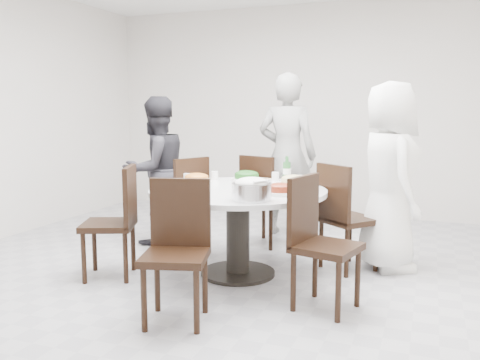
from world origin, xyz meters
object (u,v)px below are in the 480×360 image
(chair_nw, at_px, (180,203))
(diner_left, at_px, (156,171))
(rice_bowl, at_px, (252,192))
(diner_middle, at_px, (287,155))
(chair_s, at_px, (175,253))
(dining_table, at_px, (238,232))
(diner_right, at_px, (389,176))
(beverage_bottle, at_px, (287,169))
(chair_ne, at_px, (349,217))
(chair_n, at_px, (267,200))
(soup_bowl, at_px, (184,190))
(chair_se, at_px, (327,244))
(chair_sw, at_px, (108,222))

(chair_nw, bearing_deg, diner_left, -89.18)
(rice_bowl, bearing_deg, diner_middle, 97.88)
(chair_nw, distance_m, chair_s, 1.79)
(dining_table, xyz_separation_m, chair_nw, (-0.83, 0.54, 0.10))
(dining_table, height_order, diner_right, diner_right)
(beverage_bottle, bearing_deg, chair_ne, -1.02)
(diner_middle, bearing_deg, chair_n, 82.28)
(chair_n, xyz_separation_m, soup_bowl, (-0.21, -1.50, 0.32))
(chair_ne, relative_size, chair_se, 1.00)
(chair_ne, xyz_separation_m, diner_right, (0.31, 0.16, 0.36))
(soup_bowl, height_order, beverage_bottle, beverage_bottle)
(chair_ne, bearing_deg, diner_left, 33.47)
(chair_n, xyz_separation_m, rice_bowl, (0.35, -1.50, 0.34))
(chair_s, bearing_deg, chair_sw, 131.35)
(chair_se, bearing_deg, chair_s, 136.93)
(chair_s, distance_m, diner_right, 2.13)
(chair_sw, relative_size, soup_bowl, 3.63)
(diner_right, bearing_deg, diner_middle, 27.58)
(chair_ne, relative_size, diner_left, 0.61)
(diner_left, relative_size, soup_bowl, 5.92)
(diner_right, bearing_deg, dining_table, 93.21)
(diner_left, height_order, beverage_bottle, diner_left)
(chair_n, height_order, chair_se, same)
(chair_s, relative_size, rice_bowl, 3.19)
(chair_n, height_order, diner_right, diner_right)
(chair_nw, relative_size, chair_sw, 1.00)
(dining_table, xyz_separation_m, rice_bowl, (0.28, -0.46, 0.44))
(diner_middle, bearing_deg, dining_table, 91.08)
(chair_s, xyz_separation_m, diner_left, (-1.15, 1.77, 0.30))
(beverage_bottle, bearing_deg, diner_left, 172.22)
(chair_ne, height_order, chair_nw, same)
(chair_sw, bearing_deg, beverage_bottle, 103.73)
(beverage_bottle, bearing_deg, chair_n, 123.39)
(chair_nw, xyz_separation_m, chair_se, (1.69, -1.03, 0.00))
(diner_right, bearing_deg, diner_left, 63.07)
(diner_right, relative_size, diner_middle, 0.92)
(rice_bowl, height_order, soup_bowl, rice_bowl)
(chair_n, height_order, chair_s, same)
(chair_se, xyz_separation_m, beverage_bottle, (-0.57, 0.99, 0.40))
(beverage_bottle, bearing_deg, soup_bowl, -120.63)
(chair_se, distance_m, diner_middle, 2.22)
(beverage_bottle, bearing_deg, diner_right, 9.73)
(diner_middle, height_order, diner_left, diner_middle)
(chair_se, distance_m, diner_left, 2.39)
(chair_n, distance_m, chair_s, 2.11)
(chair_sw, xyz_separation_m, beverage_bottle, (1.29, 0.94, 0.40))
(chair_ne, distance_m, diner_right, 0.50)
(chair_ne, distance_m, chair_sw, 2.09)
(chair_s, xyz_separation_m, rice_bowl, (0.32, 0.61, 0.34))
(chair_nw, distance_m, diner_right, 2.04)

